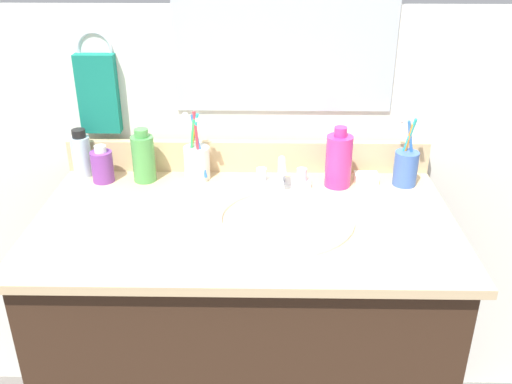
{
  "coord_description": "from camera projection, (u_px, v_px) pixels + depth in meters",
  "views": [
    {
      "loc": [
        0.05,
        -1.24,
        1.53
      ],
      "look_at": [
        0.03,
        0.0,
        0.92
      ],
      "focal_mm": 40.35,
      "sensor_mm": 36.0,
      "label": 1
    }
  ],
  "objects": [
    {
      "name": "soap_bar",
      "position": [
        366.0,
        178.0,
        1.59
      ],
      "size": [
        0.06,
        0.04,
        0.02
      ],
      "primitive_type": "cube",
      "color": "white",
      "rests_on": "countertop"
    },
    {
      "name": "sink_basin",
      "position": [
        283.0,
        230.0,
        1.41
      ],
      "size": [
        0.35,
        0.35,
        0.11
      ],
      "color": "white",
      "rests_on": "countertop"
    },
    {
      "name": "back_wall",
      "position": [
        249.0,
        220.0,
        1.81
      ],
      "size": [
        2.13,
        0.04,
        1.3
      ],
      "primitive_type": "cube",
      "color": "white",
      "rests_on": "ground_plane"
    },
    {
      "name": "bottle_gel_clear",
      "position": [
        82.0,
        154.0,
        1.61
      ],
      "size": [
        0.05,
        0.05,
        0.14
      ],
      "color": "silver",
      "rests_on": "countertop"
    },
    {
      "name": "bottle_cream_purple",
      "position": [
        102.0,
        166.0,
        1.58
      ],
      "size": [
        0.06,
        0.06,
        0.11
      ],
      "color": "#7A3899",
      "rests_on": "countertop"
    },
    {
      "name": "cup_white_ceramic",
      "position": [
        197.0,
        160.0,
        1.6
      ],
      "size": [
        0.07,
        0.08,
        0.19
      ],
      "color": "white",
      "rests_on": "countertop"
    },
    {
      "name": "backsplash",
      "position": [
        248.0,
        156.0,
        1.64
      ],
      "size": [
        1.03,
        0.02,
        0.09
      ],
      "primitive_type": "cube",
      "color": "#D1B284",
      "rests_on": "countertop"
    },
    {
      "name": "mirror_panel",
      "position": [
        285.0,
        7.0,
        1.5
      ],
      "size": [
        0.6,
        0.01,
        0.56
      ],
      "primitive_type": "cube",
      "color": "#B2BCC6"
    },
    {
      "name": "towel_ring",
      "position": [
        95.0,
        49.0,
        1.56
      ],
      "size": [
        0.1,
        0.01,
        0.1
      ],
      "primitive_type": "torus",
      "rotation": [
        1.57,
        0.0,
        0.0
      ],
      "color": "silver"
    },
    {
      "name": "cup_blue_plastic",
      "position": [
        406.0,
        166.0,
        1.56
      ],
      "size": [
        0.07,
        0.08,
        0.19
      ],
      "color": "#3F66B7",
      "rests_on": "countertop"
    },
    {
      "name": "countertop",
      "position": [
        244.0,
        221.0,
        1.42
      ],
      "size": [
        1.03,
        0.59,
        0.02
      ],
      "primitive_type": "cube",
      "color": "#D1B284",
      "rests_on": "vanity_cabinet"
    },
    {
      "name": "faucet",
      "position": [
        282.0,
        176.0,
        1.56
      ],
      "size": [
        0.16,
        0.1,
        0.08
      ],
      "color": "silver",
      "rests_on": "countertop"
    },
    {
      "name": "bottle_toner_green",
      "position": [
        143.0,
        157.0,
        1.58
      ],
      "size": [
        0.06,
        0.06,
        0.15
      ],
      "color": "#4C9E4C",
      "rests_on": "countertop"
    },
    {
      "name": "vanity_cabinet",
      "position": [
        246.0,
        354.0,
        1.6
      ],
      "size": [
        0.99,
        0.54,
        0.82
      ],
      "primitive_type": "cube",
      "color": "#382316",
      "rests_on": "ground_plane"
    },
    {
      "name": "hand_towel",
      "position": [
        98.0,
        94.0,
        1.59
      ],
      "size": [
        0.11,
        0.04,
        0.22
      ],
      "primitive_type": "cube",
      "color": "#147260"
    },
    {
      "name": "bottle_soap_pink",
      "position": [
        339.0,
        160.0,
        1.54
      ],
      "size": [
        0.07,
        0.07,
        0.17
      ],
      "color": "#D8338C",
      "rests_on": "countertop"
    }
  ]
}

